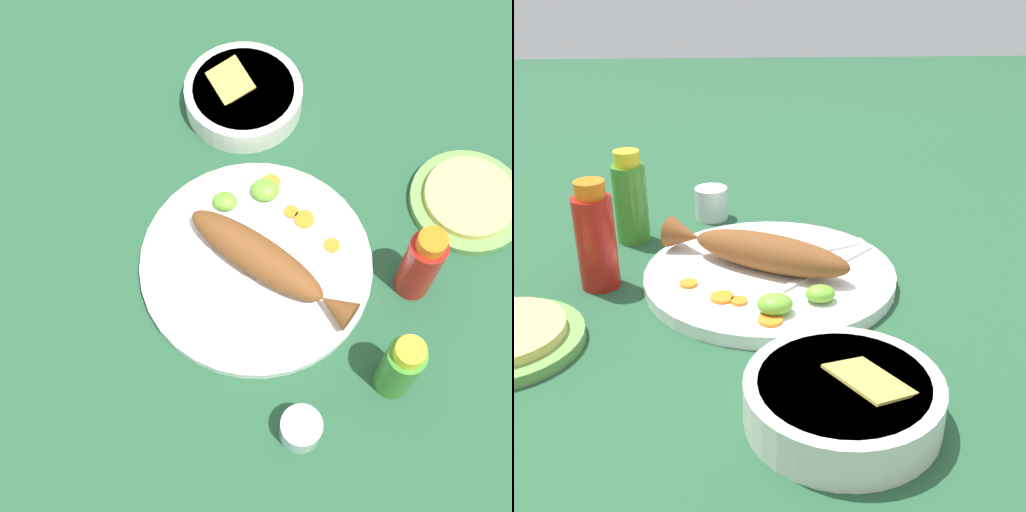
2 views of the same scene
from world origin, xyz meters
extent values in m
plane|color=#235133|center=(0.00, 0.00, 0.00)|extent=(4.00, 4.00, 0.00)
cylinder|color=white|center=(0.00, 0.00, 0.01)|extent=(0.34, 0.34, 0.02)
ellipsoid|color=brown|center=(0.00, 0.00, 0.04)|extent=(0.23, 0.16, 0.05)
cone|color=brown|center=(-0.12, 0.07, 0.04)|extent=(0.06, 0.06, 0.04)
cube|color=silver|center=(0.02, 0.04, 0.02)|extent=(0.11, 0.05, 0.00)
cube|color=silver|center=(0.11, 0.07, 0.02)|extent=(0.07, 0.04, 0.00)
cube|color=silver|center=(0.05, -0.02, 0.02)|extent=(0.09, 0.09, 0.00)
cube|color=silver|center=(0.12, 0.04, 0.02)|extent=(0.06, 0.06, 0.00)
cylinder|color=orange|center=(-0.11, -0.04, 0.02)|extent=(0.02, 0.02, 0.00)
cylinder|color=orange|center=(-0.06, -0.08, 0.02)|extent=(0.03, 0.03, 0.00)
cylinder|color=orange|center=(-0.04, -0.09, 0.02)|extent=(0.02, 0.02, 0.00)
cylinder|color=orange|center=(-0.01, -0.13, 0.02)|extent=(0.03, 0.03, 0.00)
ellipsoid|color=#6BB233|center=(0.00, -0.11, 0.03)|extent=(0.04, 0.04, 0.02)
ellipsoid|color=#6BB233|center=(0.06, -0.09, 0.03)|extent=(0.04, 0.03, 0.02)
cylinder|color=#B21914|center=(-0.23, 0.00, 0.06)|extent=(0.05, 0.05, 0.13)
cylinder|color=orange|center=(-0.23, 0.00, 0.14)|extent=(0.04, 0.04, 0.02)
cylinder|color=#3D8428|center=(-0.20, 0.15, 0.06)|extent=(0.05, 0.05, 0.12)
cylinder|color=yellow|center=(-0.20, 0.15, 0.13)|extent=(0.04, 0.04, 0.02)
cylinder|color=silver|center=(-0.09, 0.23, 0.03)|extent=(0.05, 0.05, 0.05)
cylinder|color=white|center=(-0.09, 0.23, 0.01)|extent=(0.04, 0.04, 0.02)
cylinder|color=white|center=(0.05, -0.29, 0.02)|extent=(0.19, 0.19, 0.05)
cylinder|color=olive|center=(0.05, -0.29, 0.04)|extent=(0.16, 0.16, 0.02)
cube|color=gold|center=(0.09, -0.29, 0.05)|extent=(0.11, 0.11, 0.02)
camera|label=1|loc=(-0.05, 0.43, 0.95)|focal=50.00mm
camera|label=2|loc=(-0.04, -0.77, 0.41)|focal=45.00mm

